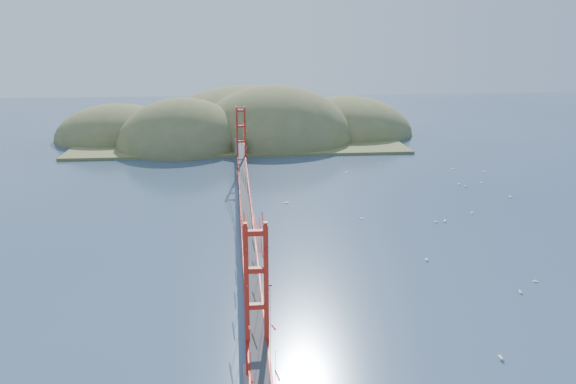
{
  "coord_description": "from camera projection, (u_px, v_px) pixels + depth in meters",
  "views": [
    {
      "loc": [
        -1.22,
        -64.03,
        23.29
      ],
      "look_at": [
        5.03,
        0.0,
        5.19
      ],
      "focal_mm": 35.0,
      "sensor_mm": 36.0,
      "label": 1
    }
  ],
  "objects": [
    {
      "name": "ground",
      "position": [
        247.0,
        234.0,
        67.76
      ],
      "size": [
        320.0,
        320.0,
        0.0
      ],
      "primitive_type": "plane",
      "color": "#304560",
      "rests_on": "ground"
    },
    {
      "name": "bridge",
      "position": [
        245.0,
        178.0,
        66.04
      ],
      "size": [
        2.2,
        94.4,
        12.0
      ],
      "color": "gray",
      "rests_on": "ground"
    },
    {
      "name": "far_headlands",
      "position": [
        248.0,
        136.0,
        133.61
      ],
      "size": [
        84.0,
        58.0,
        25.0
      ],
      "color": "olive",
      "rests_on": "ground"
    },
    {
      "name": "sailboat_3",
      "position": [
        286.0,
        202.0,
        80.28
      ],
      "size": [
        0.63,
        0.52,
        0.73
      ],
      "color": "white",
      "rests_on": "ground"
    },
    {
      "name": "sailboat_12",
      "position": [
        379.0,
        164.0,
        104.35
      ],
      "size": [
        0.48,
        0.4,
        0.56
      ],
      "color": "white",
      "rests_on": "ground"
    },
    {
      "name": "sailboat_7",
      "position": [
        347.0,
        172.0,
        97.97
      ],
      "size": [
        0.56,
        0.48,
        0.64
      ],
      "color": "white",
      "rests_on": "ground"
    },
    {
      "name": "sailboat_15",
      "position": [
        466.0,
        186.0,
        89.04
      ],
      "size": [
        0.54,
        0.54,
        0.61
      ],
      "color": "white",
      "rests_on": "ground"
    },
    {
      "name": "sailboat_17",
      "position": [
        453.0,
        169.0,
        100.33
      ],
      "size": [
        0.57,
        0.51,
        0.65
      ],
      "color": "white",
      "rests_on": "ground"
    },
    {
      "name": "sailboat_14",
      "position": [
        427.0,
        259.0,
        60.03
      ],
      "size": [
        0.55,
        0.57,
        0.64
      ],
      "color": "white",
      "rests_on": "ground"
    },
    {
      "name": "sailboat_0",
      "position": [
        520.0,
        291.0,
        52.46
      ],
      "size": [
        0.4,
        0.5,
        0.59
      ],
      "color": "white",
      "rests_on": "ground"
    },
    {
      "name": "sailboat_1",
      "position": [
        436.0,
        221.0,
        72.11
      ],
      "size": [
        0.59,
        0.59,
        0.63
      ],
      "color": "white",
      "rests_on": "ground"
    },
    {
      "name": "sailboat_5",
      "position": [
        472.0,
        212.0,
        75.63
      ],
      "size": [
        0.48,
        0.53,
        0.6
      ],
      "color": "white",
      "rests_on": "ground"
    },
    {
      "name": "sailboat_2",
      "position": [
        535.0,
        281.0,
        54.69
      ],
      "size": [
        0.51,
        0.51,
        0.57
      ],
      "color": "white",
      "rests_on": "ground"
    },
    {
      "name": "sailboat_8",
      "position": [
        483.0,
        171.0,
        98.4
      ],
      "size": [
        0.6,
        0.58,
        0.67
      ],
      "color": "white",
      "rests_on": "ground"
    },
    {
      "name": "sailboat_9",
      "position": [
        481.0,
        182.0,
        91.03
      ],
      "size": [
        0.5,
        0.54,
        0.61
      ],
      "color": "white",
      "rests_on": "ground"
    },
    {
      "name": "sailboat_4",
      "position": [
        459.0,
        184.0,
        90.24
      ],
      "size": [
        0.66,
        0.66,
        0.69
      ],
      "color": "white",
      "rests_on": "ground"
    },
    {
      "name": "sailboat_16",
      "position": [
        362.0,
        218.0,
        73.39
      ],
      "size": [
        0.56,
        0.56,
        0.61
      ],
      "color": "white",
      "rests_on": "ground"
    },
    {
      "name": "sailboat_10",
      "position": [
        501.0,
        356.0,
        41.8
      ],
      "size": [
        0.48,
        0.6,
        0.7
      ],
      "color": "white",
      "rests_on": "ground"
    },
    {
      "name": "sailboat_extra_0",
      "position": [
        445.0,
        220.0,
        72.36
      ],
      "size": [
        0.69,
        0.69,
        0.73
      ],
      "color": "white",
      "rests_on": "ground"
    },
    {
      "name": "sailboat_extra_1",
      "position": [
        510.0,
        196.0,
        83.17
      ],
      "size": [
        0.62,
        0.65,
        0.73
      ],
      "color": "white",
      "rests_on": "ground"
    }
  ]
}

